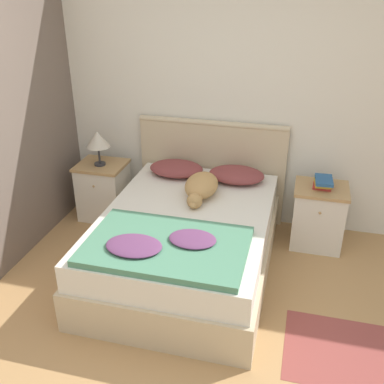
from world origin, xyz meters
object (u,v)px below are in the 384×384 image
(pillow_left, at_px, (176,168))
(table_lamp, at_px, (98,140))
(nightstand_left, at_px, (104,190))
(dog, at_px, (202,187))
(nightstand_right, at_px, (318,216))
(bed, at_px, (186,242))
(pillow_right, at_px, (236,175))
(book_stack, at_px, (323,183))

(pillow_left, relative_size, table_lamp, 1.49)
(nightstand_left, relative_size, table_lamp, 1.69)
(dog, bearing_deg, nightstand_right, 19.47)
(table_lamp, bearing_deg, bed, -32.31)
(pillow_right, xyz_separation_m, dog, (-0.24, -0.38, 0.03))
(bed, xyz_separation_m, table_lamp, (-1.07, 0.67, 0.58))
(pillow_right, bearing_deg, dog, -122.43)
(bed, height_order, table_lamp, table_lamp)
(bed, xyz_separation_m, book_stack, (1.07, 0.70, 0.36))
(nightstand_right, relative_size, table_lamp, 1.69)
(book_stack, bearing_deg, dog, -160.40)
(dog, bearing_deg, table_lamp, 163.11)
(nightstand_left, height_order, nightstand_right, same)
(nightstand_right, bearing_deg, dog, -160.53)
(pillow_left, bearing_deg, dog, -48.43)
(pillow_right, distance_m, table_lamp, 1.38)
(pillow_right, distance_m, book_stack, 0.78)
(pillow_left, distance_m, dog, 0.51)
(nightstand_right, distance_m, pillow_left, 1.39)
(dog, distance_m, table_lamp, 1.18)
(nightstand_right, xyz_separation_m, table_lamp, (-2.13, -0.02, 0.55))
(pillow_left, height_order, pillow_right, same)
(pillow_right, bearing_deg, bed, -112.06)
(bed, relative_size, dog, 3.08)
(bed, bearing_deg, table_lamp, 147.69)
(nightstand_left, bearing_deg, nightstand_right, 0.00)
(nightstand_right, xyz_separation_m, pillow_right, (-0.78, 0.02, 0.32))
(nightstand_right, relative_size, book_stack, 2.47)
(nightstand_right, height_order, book_stack, book_stack)
(nightstand_left, xyz_separation_m, pillow_left, (0.78, 0.02, 0.32))
(nightstand_left, bearing_deg, pillow_right, 0.96)
(book_stack, xyz_separation_m, table_lamp, (-2.14, -0.03, 0.22))
(nightstand_right, xyz_separation_m, dog, (-1.02, -0.36, 0.34))
(nightstand_left, height_order, pillow_right, pillow_right)
(nightstand_right, relative_size, pillow_right, 1.14)
(table_lamp, bearing_deg, pillow_right, 1.87)
(pillow_right, height_order, table_lamp, table_lamp)
(nightstand_left, bearing_deg, bed, -33.12)
(pillow_right, bearing_deg, book_stack, -1.40)
(table_lamp, bearing_deg, dog, -16.89)
(bed, distance_m, dog, 0.50)
(pillow_left, height_order, dog, dog)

